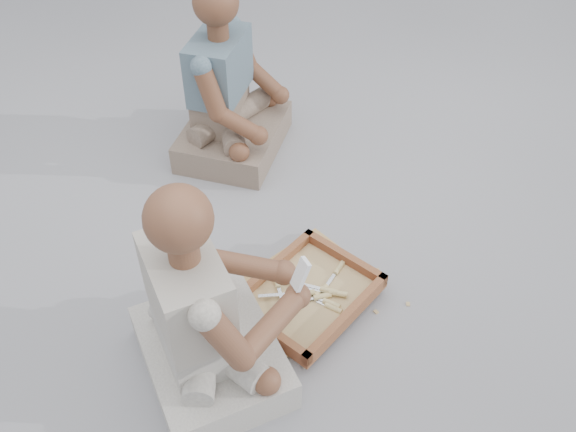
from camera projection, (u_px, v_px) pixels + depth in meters
ground at (312, 302)px, 2.55m from camera, size 60.00×60.00×0.00m
carved_panel at (296, 292)px, 2.57m from camera, size 0.63×0.46×0.04m
tool_tray at (308, 295)px, 2.50m from camera, size 0.59×0.52×0.07m
chisel_0 at (300, 293)px, 2.48m from camera, size 0.20×0.13×0.02m
chisel_1 at (317, 294)px, 2.50m from camera, size 0.22×0.05×0.02m
chisel_2 at (333, 293)px, 2.49m from camera, size 0.16×0.17×0.02m
chisel_3 at (324, 289)px, 2.50m from camera, size 0.15×0.19×0.02m
chisel_4 at (326, 302)px, 2.47m from camera, size 0.11×0.20×0.02m
chisel_5 at (317, 297)px, 2.48m from camera, size 0.21×0.10×0.02m
chisel_6 at (278, 285)px, 2.51m from camera, size 0.10×0.21×0.02m
chisel_7 at (337, 272)px, 2.58m from camera, size 0.21×0.11×0.02m
chisel_8 at (328, 306)px, 2.46m from camera, size 0.11×0.21×0.02m
wood_chip_0 at (306, 366)px, 2.34m from camera, size 0.02×0.02×0.00m
wood_chip_1 at (351, 291)px, 2.59m from camera, size 0.02×0.02×0.00m
wood_chip_2 at (304, 273)px, 2.66m from camera, size 0.02×0.02×0.00m
wood_chip_3 at (237, 338)px, 2.43m from camera, size 0.02×0.02×0.00m
wood_chip_4 at (281, 275)px, 2.65m from camera, size 0.02×0.02×0.00m
wood_chip_5 at (242, 264)px, 2.70m from camera, size 0.02×0.02×0.00m
wood_chip_6 at (376, 312)px, 2.52m from camera, size 0.02×0.02×0.00m
wood_chip_7 at (344, 327)px, 2.46m from camera, size 0.02×0.02×0.00m
wood_chip_8 at (356, 288)px, 2.60m from camera, size 0.02×0.02×0.00m
wood_chip_9 at (378, 270)px, 2.67m from camera, size 0.02×0.02×0.00m
wood_chip_10 at (408, 304)px, 2.54m from camera, size 0.02×0.02×0.00m
craftsman at (205, 318)px, 2.13m from camera, size 0.63×0.63×0.87m
companion at (229, 99)px, 3.08m from camera, size 0.72×0.70×0.88m
mobile_phone at (301, 274)px, 2.10m from camera, size 0.06×0.06×0.12m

